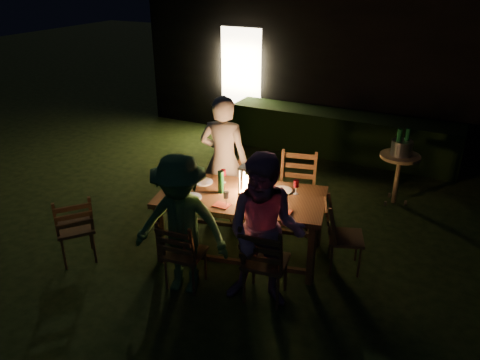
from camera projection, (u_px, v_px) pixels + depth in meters
The scene contains 29 objects.
garden_envelope at pixel (399, 52), 9.98m from camera, with size 40.00×40.00×3.20m.
dining_table at pixel (241, 201), 5.55m from camera, with size 2.13×1.38×0.82m.
chair_near_left at pixel (185, 264), 5.17m from camera, with size 0.45×0.48×0.91m.
chair_near_right at pixel (265, 274), 4.96m from camera, with size 0.51×0.54×1.00m.
chair_far_left at pixel (223, 202), 6.52m from camera, with size 0.47×0.50×0.90m.
chair_far_right at pixel (295, 207), 6.28m from camera, with size 0.59×0.61×1.08m.
chair_end at pixel (343, 248), 5.47m from camera, with size 0.55×0.53×0.92m.
chair_spare at pixel (77, 239), 5.62m from camera, with size 0.62×0.62×0.95m.
person_house_side at pixel (224, 160), 6.31m from camera, with size 0.65×0.43×1.78m, color beige.
person_opp_right at pixel (265, 233), 4.69m from camera, with size 0.82×0.64×1.69m, color #B27A9A.
person_opp_left at pixel (181, 226), 4.91m from camera, with size 1.03×0.59×1.60m, color #3A743C.
lantern at pixel (247, 182), 5.49m from camera, with size 0.16×0.16×0.35m.
plate_far_left at pixel (203, 182), 5.83m from camera, with size 0.25×0.25×0.01m, color white.
plate_near_left at pixel (191, 197), 5.45m from camera, with size 0.25×0.25×0.01m, color white.
plate_far_right at pixel (282, 190), 5.61m from camera, with size 0.25×0.25×0.01m, color white.
plate_near_right at pixel (276, 207), 5.22m from camera, with size 0.25×0.25×0.01m, color white.
wineglass_a at pixel (223, 176), 5.80m from camera, with size 0.06×0.06×0.18m, color #59070F, non-canonical shape.
wineglass_b at pixel (180, 186), 5.54m from camera, with size 0.06×0.06×0.18m, color #59070F, non-canonical shape.
wineglass_c at pixel (262, 202), 5.17m from camera, with size 0.06×0.06×0.18m, color #59070F, non-canonical shape.
wineglass_d at pixel (296, 187), 5.50m from camera, with size 0.06×0.06×0.18m, color #59070F, non-canonical shape.
wineglass_e at pixel (226, 199), 5.24m from camera, with size 0.06×0.06×0.18m, color silver, non-canonical shape.
bottle_table at pixel (221, 182), 5.52m from camera, with size 0.07×0.07×0.28m, color #0F471E.
napkin_left at pixel (222, 205), 5.27m from camera, with size 0.18×0.14×0.01m, color red.
napkin_right at pixel (283, 212), 5.13m from camera, with size 0.18×0.14×0.01m, color red.
phone at pixel (183, 200), 5.39m from camera, with size 0.14×0.07×0.01m, color black.
side_table at pixel (400, 161), 6.82m from camera, with size 0.58×0.58×0.78m.
ice_bucket at pixel (402, 148), 6.74m from camera, with size 0.30×0.30×0.22m, color #A5A8AD.
bottle_bucket_a at pixel (398, 145), 6.70m from camera, with size 0.07×0.07×0.32m, color #0F471E.
bottle_bucket_b at pixel (406, 144), 6.73m from camera, with size 0.07×0.07×0.32m, color #0F471E.
Camera 1 is at (1.52, -4.49, 3.30)m, focal length 35.00 mm.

